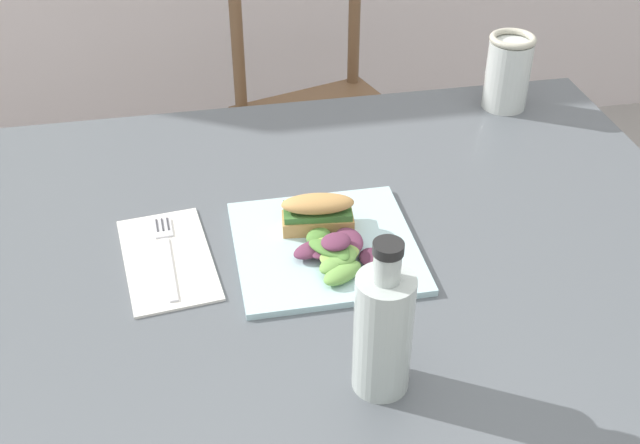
{
  "coord_description": "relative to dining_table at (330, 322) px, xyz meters",
  "views": [
    {
      "loc": [
        -0.21,
        -0.87,
        1.44
      ],
      "look_at": [
        -0.03,
        0.05,
        0.76
      ],
      "focal_mm": 44.52,
      "sensor_mm": 36.0,
      "label": 1
    }
  ],
  "objects": [
    {
      "name": "dining_table",
      "position": [
        0.0,
        0.0,
        0.0
      ],
      "size": [
        1.17,
        0.96,
        0.74
      ],
      "color": "#51565B",
      "rests_on": "ground"
    },
    {
      "name": "chair_wooden_far",
      "position": [
        0.17,
        0.95,
        -0.17
      ],
      "size": [
        0.5,
        0.5,
        0.87
      ],
      "color": "brown",
      "rests_on": "ground"
    },
    {
      "name": "plate_lunch",
      "position": [
        -0.0,
        0.02,
        0.13
      ],
      "size": [
        0.26,
        0.26,
        0.01
      ],
      "primitive_type": "cube",
      "color": "silver",
      "rests_on": "dining_table"
    },
    {
      "name": "sandwich_half_front",
      "position": [
        -0.01,
        0.06,
        0.16
      ],
      "size": [
        0.11,
        0.06,
        0.06
      ],
      "color": "tan",
      "rests_on": "plate_lunch"
    },
    {
      "name": "salad_mixed_greens",
      "position": [
        0.0,
        -0.02,
        0.15
      ],
      "size": [
        0.13,
        0.14,
        0.04
      ],
      "color": "#6B9E47",
      "rests_on": "plate_lunch"
    },
    {
      "name": "napkin_folded",
      "position": [
        -0.23,
        0.04,
        0.13
      ],
      "size": [
        0.14,
        0.23,
        0.0
      ],
      "primitive_type": "cube",
      "rotation": [
        0.0,
        0.0,
        0.12
      ],
      "color": "silver",
      "rests_on": "dining_table"
    },
    {
      "name": "fork_on_napkin",
      "position": [
        -0.23,
        0.06,
        0.13
      ],
      "size": [
        0.03,
        0.19,
        0.0
      ],
      "color": "silver",
      "rests_on": "napkin_folded"
    },
    {
      "name": "bottle_cold_brew",
      "position": [
        0.01,
        -0.24,
        0.2
      ],
      "size": [
        0.07,
        0.07,
        0.21
      ],
      "color": "black",
      "rests_on": "dining_table"
    },
    {
      "name": "mason_jar_iced_tea",
      "position": [
        0.41,
        0.39,
        0.19
      ],
      "size": [
        0.08,
        0.08,
        0.14
      ],
      "color": "#C67528",
      "rests_on": "dining_table"
    }
  ]
}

